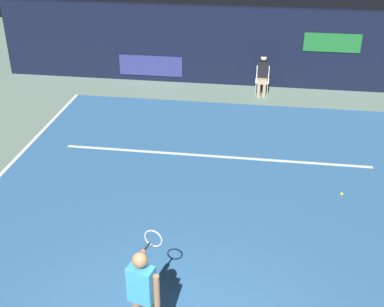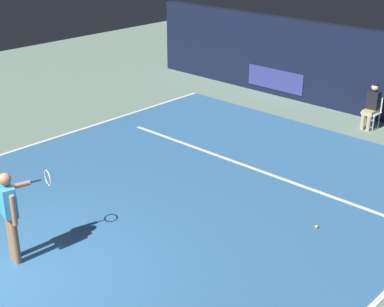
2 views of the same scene
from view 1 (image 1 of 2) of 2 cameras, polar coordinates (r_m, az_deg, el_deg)
ground_plane at (r=11.08m, az=1.48°, el=-5.02°), size 31.03×31.03×0.00m
court_surface at (r=11.07m, az=1.48°, el=-5.00°), size 9.89×10.95×0.01m
line_service at (r=12.71m, az=2.55°, el=-0.31°), size 7.72×0.10×0.01m
back_wall at (r=17.26m, az=4.61°, el=11.96°), size 15.97×0.33×2.60m
tennis_player at (r=7.35m, az=-5.58°, el=-15.52°), size 0.51×1.02×1.73m
line_judge_on_chair at (r=16.56m, az=7.99°, el=8.86°), size 0.45×0.54×1.32m
tennis_ball at (r=11.60m, az=16.54°, el=-4.39°), size 0.07×0.07×0.07m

